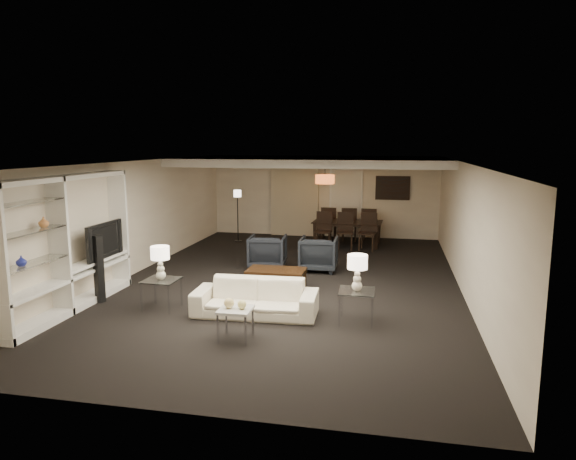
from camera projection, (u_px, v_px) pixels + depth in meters
The scene contains 35 objects.
floor at pixel (288, 281), 10.84m from camera, with size 11.00×11.00×0.00m, color black.
ceiling at pixel (288, 162), 10.42m from camera, with size 7.00×11.00×0.02m, color silver.
wall_back at pixel (324, 196), 15.95m from camera, with size 7.00×0.02×2.50m, color beige.
wall_front at pixel (182, 302), 5.32m from camera, with size 7.00×0.02×2.50m, color beige.
wall_left at pixel (133, 218), 11.33m from camera, with size 0.02×11.00×2.50m, color beige.
wall_right at pixel (465, 228), 9.94m from camera, with size 0.02×11.00×2.50m, color beige.
ceiling_soffit at pixel (314, 161), 13.82m from camera, with size 7.00×4.00×0.20m, color silver.
curtains at pixel (295, 198), 16.06m from camera, with size 1.50×0.12×2.40m, color beige.
door at pixel (346, 203), 15.81m from camera, with size 0.90×0.05×2.10m, color silver.
painting at pixel (393, 188), 15.44m from camera, with size 0.95×0.04×0.65m, color #142D38.
media_unit at pixel (69, 244), 8.79m from camera, with size 0.38×3.40×2.35m, color white, non-canonical shape.
pendant_light at pixel (325, 179), 13.84m from camera, with size 0.52×0.52×0.24m, color #D8591E.
sofa at pixel (255, 298), 8.65m from camera, with size 2.08×0.81×0.61m, color beige.
coffee_table at pixel (276, 279), 10.21m from camera, with size 1.14×0.67×0.41m, color black, non-canonical shape.
armchair_left at pixel (268, 252), 11.94m from camera, with size 0.83×0.85×0.77m, color black.
armchair_right at pixel (319, 254), 11.71m from camera, with size 0.83×0.85×0.77m, color black.
side_table_left at pixel (162, 294), 8.99m from camera, with size 0.57×0.57×0.53m, color white, non-canonical shape.
side_table_right at pixel (356, 306), 8.32m from camera, with size 0.57×0.57×0.53m, color silver, non-canonical shape.
table_lamp_left at pixel (160, 263), 8.90m from camera, with size 0.32×0.32×0.59m, color beige, non-canonical shape.
table_lamp_right at pixel (357, 273), 8.23m from camera, with size 0.32×0.32×0.59m, color white, non-canonical shape.
marble_table at pixel (236, 324), 7.60m from camera, with size 0.48×0.48×0.48m, color silver, non-canonical shape.
gold_gourd_a at pixel (229, 303), 7.57m from camera, with size 0.15×0.15×0.15m, color #EACA7B.
gold_gourd_b at pixel (242, 305), 7.53m from camera, with size 0.13×0.13×0.13m, color #F1DF7F.
television at pixel (99, 240), 9.65m from camera, with size 0.15×1.15×0.67m, color black.
vase_blue at pixel (21, 261), 7.68m from camera, with size 0.15×0.15×0.16m, color #232B97.
vase_amber at pixel (44, 222), 8.14m from camera, with size 0.16×0.16×0.17m, color #D18345.
floor_speaker at pixel (99, 269), 9.32m from camera, with size 0.14×0.14×1.24m, color black.
dining_table at pixel (347, 233), 14.64m from camera, with size 1.93×1.08×0.68m, color black.
chair_nl at pixel (323, 231), 14.11m from camera, with size 0.47×0.47×1.01m, color black, non-canonical shape.
chair_nm at pixel (345, 231), 13.99m from camera, with size 0.47×0.47×1.01m, color black, non-canonical shape.
chair_nr at pixel (367, 232), 13.87m from camera, with size 0.47×0.47×1.01m, color black, non-canonical shape.
chair_fl at pixel (329, 224), 15.36m from camera, with size 0.47×0.47×1.01m, color black, non-canonical shape.
chair_fm at pixel (349, 224), 15.24m from camera, with size 0.47×0.47×1.01m, color black, non-canonical shape.
chair_fr at pixel (370, 225), 15.13m from camera, with size 0.47×0.47×1.01m, color black, non-canonical shape.
floor_lamp at pixel (238, 216), 15.12m from camera, with size 0.22×0.22×1.53m, color black, non-canonical shape.
Camera 1 is at (2.11, -10.29, 2.88)m, focal length 32.00 mm.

